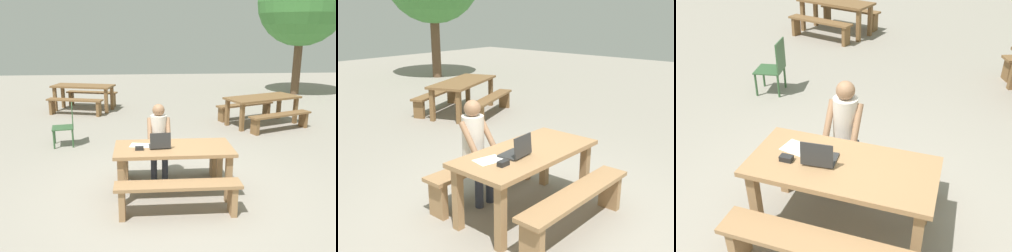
% 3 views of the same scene
% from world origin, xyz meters
% --- Properties ---
extents(ground_plane, '(30.00, 30.00, 0.00)m').
position_xyz_m(ground_plane, '(0.00, 0.00, 0.00)').
color(ground_plane, gray).
extents(picnic_table_front, '(1.72, 0.81, 0.75)m').
position_xyz_m(picnic_table_front, '(0.00, 0.00, 0.63)').
color(picnic_table_front, '#9E754C').
rests_on(picnic_table_front, ground).
extents(bench_near, '(1.67, 0.30, 0.46)m').
position_xyz_m(bench_near, '(0.00, -0.66, 0.34)').
color(bench_near, '#9E754C').
rests_on(bench_near, ground).
extents(bench_far, '(1.67, 0.30, 0.46)m').
position_xyz_m(bench_far, '(0.00, 0.66, 0.34)').
color(bench_far, '#9E754C').
rests_on(bench_far, ground).
extents(laptop, '(0.32, 0.27, 0.24)m').
position_xyz_m(laptop, '(-0.20, -0.03, 0.81)').
color(laptop, '#2D2D2D').
rests_on(laptop, picnic_table_front).
extents(small_pouch, '(0.12, 0.07, 0.05)m').
position_xyz_m(small_pouch, '(-0.50, -0.10, 0.78)').
color(small_pouch, black).
rests_on(small_pouch, picnic_table_front).
extents(paper_sheet, '(0.33, 0.26, 0.00)m').
position_xyz_m(paper_sheet, '(-0.48, 0.11, 0.75)').
color(paper_sheet, white).
rests_on(paper_sheet, picnic_table_front).
extents(person_seated, '(0.37, 0.39, 1.26)m').
position_xyz_m(person_seated, '(-0.18, 0.62, 0.73)').
color(person_seated, '#333847').
rests_on(person_seated, ground).
extents(picnic_table_rear, '(2.09, 1.47, 0.73)m').
position_xyz_m(picnic_table_rear, '(2.66, 3.95, 0.62)').
color(picnic_table_rear, brown).
rests_on(picnic_table_rear, ground).
extents(bench_rear_south, '(1.72, 0.92, 0.42)m').
position_xyz_m(bench_rear_south, '(2.92, 3.31, 0.32)').
color(bench_rear_south, brown).
rests_on(bench_rear_south, ground).
extents(bench_rear_north, '(1.72, 0.92, 0.42)m').
position_xyz_m(bench_rear_north, '(2.41, 4.59, 0.32)').
color(bench_rear_north, brown).
rests_on(bench_rear_north, ground).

